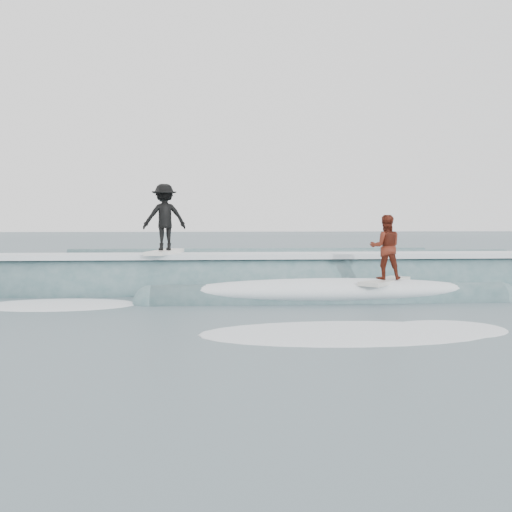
{
  "coord_description": "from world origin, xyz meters",
  "views": [
    {
      "loc": [
        -1.07,
        -12.99,
        2.12
      ],
      "look_at": [
        0.0,
        2.46,
        1.1
      ],
      "focal_mm": 40.0,
      "sensor_mm": 36.0,
      "label": 1
    }
  ],
  "objects": [
    {
      "name": "surfer_black",
      "position": [
        -2.55,
        3.46,
        2.1
      ],
      "size": [
        1.36,
        2.07,
        1.99
      ],
      "color": "white",
      "rests_on": "ground"
    },
    {
      "name": "surfer_red",
      "position": [
        3.23,
        1.26,
        1.29
      ],
      "size": [
        1.72,
        1.87,
        1.75
      ],
      "color": "silver",
      "rests_on": "ground"
    },
    {
      "name": "whitewater",
      "position": [
        -0.02,
        -0.83,
        0.0
      ],
      "size": [
        17.36,
        7.23,
        0.1
      ],
      "color": "white",
      "rests_on": "ground"
    },
    {
      "name": "breaking_wave",
      "position": [
        0.24,
        3.17,
        0.04
      ],
      "size": [
        23.88,
        3.82,
        2.09
      ],
      "color": "#3B5F64",
      "rests_on": "ground"
    },
    {
      "name": "far_swells",
      "position": [
        -1.44,
        17.65,
        0.0
      ],
      "size": [
        36.71,
        8.65,
        0.8
      ],
      "color": "#3B5F64",
      "rests_on": "ground"
    },
    {
      "name": "ground",
      "position": [
        0.0,
        0.0,
        0.0
      ],
      "size": [
        160.0,
        160.0,
        0.0
      ],
      "primitive_type": "plane",
      "color": "#415660",
      "rests_on": "ground"
    }
  ]
}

